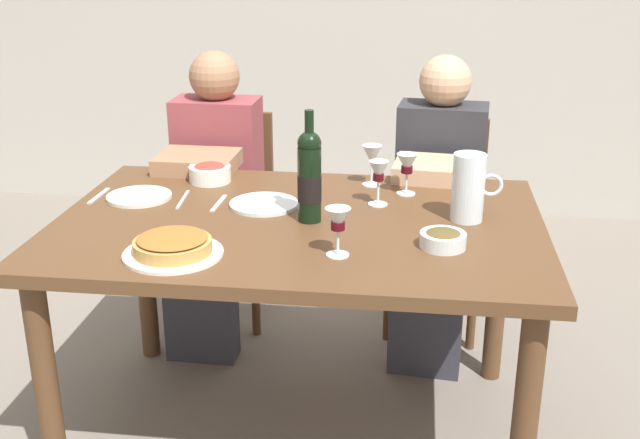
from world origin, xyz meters
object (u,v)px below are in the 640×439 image
object	(u,v)px
water_pitcher	(468,191)
dinner_plate_left_setting	(264,204)
wine_glass_spare	(372,156)
dinner_plate_right_setting	(139,197)
olive_bowl	(443,239)
wine_glass_centre	(338,222)
baked_tart	(173,246)
diner_right	(437,201)
wine_glass_left_diner	(407,166)
dining_table	(299,248)
chair_left	(228,201)
wine_glass_right_diner	(379,174)
salad_bowl	(210,172)
wine_bottle	(309,176)
diner_left	(212,192)
chair_right	(439,210)

from	to	relation	value
water_pitcher	dinner_plate_left_setting	size ratio (longest dim) A/B	0.94
wine_glass_spare	dinner_plate_right_setting	world-z (taller)	wine_glass_spare
olive_bowl	wine_glass_centre	world-z (taller)	wine_glass_centre
baked_tart	diner_right	size ratio (longest dim) A/B	0.24
baked_tart	olive_bowl	bearing A→B (deg)	11.77
wine_glass_centre	wine_glass_left_diner	bearing A→B (deg)	72.70
dining_table	dinner_plate_right_setting	size ratio (longest dim) A/B	6.96
water_pitcher	baked_tart	size ratio (longest dim) A/B	0.76
olive_bowl	chair_left	world-z (taller)	chair_left
wine_glass_centre	wine_glass_spare	bearing A→B (deg)	85.50
wine_glass_spare	wine_glass_left_diner	bearing A→B (deg)	-34.35
wine_glass_right_diner	chair_left	bearing A→B (deg)	133.81
wine_glass_left_diner	wine_glass_centre	bearing A→B (deg)	-107.30
wine_glass_spare	dinner_plate_left_setting	xyz separation A→B (m)	(-0.33, -0.26, -0.10)
wine_glass_spare	chair_left	xyz separation A→B (m)	(-0.65, 0.51, -0.37)
salad_bowl	dinner_plate_right_setting	size ratio (longest dim) A/B	0.69
wine_glass_right_diner	wine_glass_centre	size ratio (longest dim) A/B	1.07
wine_glass_left_diner	dinner_plate_left_setting	size ratio (longest dim) A/B	0.63
dining_table	wine_bottle	distance (m)	0.24
dinner_plate_right_setting	water_pitcher	bearing A→B (deg)	-3.78
wine_glass_centre	diner_right	world-z (taller)	diner_right
wine_glass_centre	chair_left	distance (m)	1.34
diner_left	chair_right	distance (m)	0.95
dining_table	wine_glass_spare	bearing A→B (deg)	62.13
dining_table	wine_bottle	size ratio (longest dim) A/B	4.34
salad_bowl	chair_right	bearing A→B (deg)	33.28
dining_table	chair_right	bearing A→B (deg)	62.81
dining_table	baked_tart	world-z (taller)	baked_tart
dining_table	diner_left	world-z (taller)	diner_left
diner_right	baked_tart	bearing A→B (deg)	58.52
olive_bowl	chair_right	size ratio (longest dim) A/B	0.15
wine_bottle	olive_bowl	world-z (taller)	wine_bottle
wine_glass_left_diner	salad_bowl	bearing A→B (deg)	175.63
olive_bowl	dinner_plate_left_setting	world-z (taller)	olive_bowl
wine_glass_right_diner	chair_left	distance (m)	1.05
dinner_plate_right_setting	dining_table	bearing A→B (deg)	-13.84
wine_bottle	olive_bowl	size ratio (longest dim) A/B	2.64
wine_glass_spare	diner_left	size ratio (longest dim) A/B	0.12
salad_bowl	wine_glass_centre	distance (m)	0.80
water_pitcher	dining_table	bearing A→B (deg)	-172.60
dining_table	wine_glass_right_diner	distance (m)	0.35
wine_glass_left_diner	chair_right	distance (m)	0.71
diner_left	olive_bowl	bearing A→B (deg)	138.45
wine_bottle	dinner_plate_left_setting	bearing A→B (deg)	144.92
wine_bottle	salad_bowl	xyz separation A→B (m)	(-0.41, 0.35, -0.11)
olive_bowl	wine_glass_centre	xyz separation A→B (m)	(-0.29, -0.10, 0.07)
water_pitcher	wine_glass_right_diner	distance (m)	0.30
dinner_plate_left_setting	diner_right	bearing A→B (deg)	43.49
wine_glass_left_diner	diner_right	bearing A→B (deg)	72.27
water_pitcher	diner_left	world-z (taller)	diner_left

